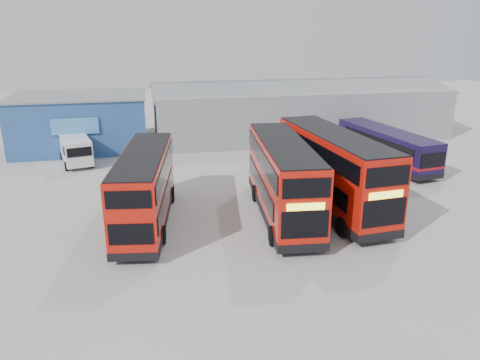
# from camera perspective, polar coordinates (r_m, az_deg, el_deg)

# --- Properties ---
(ground_plane) EXTENTS (120.00, 120.00, 0.00)m
(ground_plane) POSITION_cam_1_polar(r_m,az_deg,el_deg) (31.29, 4.13, -2.97)
(ground_plane) COLOR #989893
(ground_plane) RESTS_ON ground
(office_block) EXTENTS (12.30, 8.32, 5.12)m
(office_block) POSITION_cam_1_polar(r_m,az_deg,el_deg) (47.17, -18.83, 6.75)
(office_block) COLOR navy
(office_block) RESTS_ON ground
(maintenance_shed) EXTENTS (30.50, 12.00, 5.89)m
(maintenance_shed) POSITION_cam_1_polar(r_m,az_deg,el_deg) (51.35, 6.80, 8.54)
(maintenance_shed) COLOR gray
(maintenance_shed) RESTS_ON ground
(double_decker_left) EXTENTS (4.02, 10.73, 4.44)m
(double_decker_left) POSITION_cam_1_polar(r_m,az_deg,el_deg) (27.97, -11.52, -1.15)
(double_decker_left) COLOR red
(double_decker_left) RESTS_ON ground
(double_decker_centre) EXTENTS (3.78, 11.52, 4.79)m
(double_decker_centre) POSITION_cam_1_polar(r_m,az_deg,el_deg) (28.61, 5.26, -0.02)
(double_decker_centre) COLOR red
(double_decker_centre) RESTS_ON ground
(double_decker_right) EXTENTS (3.81, 12.00, 5.00)m
(double_decker_right) POSITION_cam_1_polar(r_m,az_deg,el_deg) (30.33, 11.25, 0.99)
(double_decker_right) COLOR red
(double_decker_right) RESTS_ON ground
(single_decker_blue) EXTENTS (4.18, 11.27, 2.99)m
(single_decker_blue) POSITION_cam_1_polar(r_m,az_deg,el_deg) (41.47, 17.34, 3.81)
(single_decker_blue) COLOR black
(single_decker_blue) RESTS_ON ground
(panel_van) EXTENTS (3.35, 5.70, 2.34)m
(panel_van) POSITION_cam_1_polar(r_m,az_deg,el_deg) (42.31, -19.42, 3.63)
(panel_van) COLOR silver
(panel_van) RESTS_ON ground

